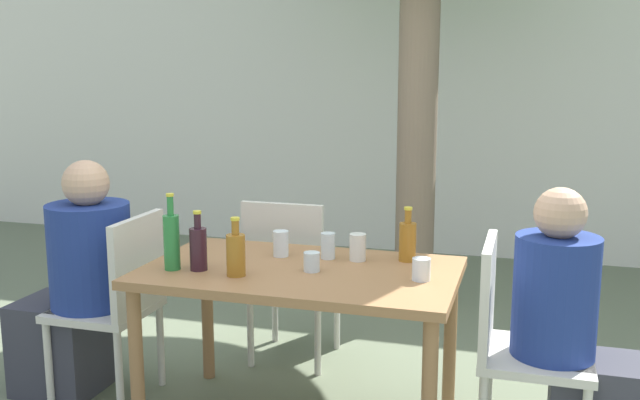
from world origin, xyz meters
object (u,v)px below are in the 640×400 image
(patio_chair_2, at_px, (290,271))
(person_seated_1, at_px, (577,347))
(patio_chair_0, at_px, (119,296))
(patio_chair_1, at_px, (514,337))
(wine_bottle_1, at_px, (198,247))
(person_seated_0, at_px, (77,290))
(drinking_glass_1, at_px, (358,247))
(green_bottle_2, at_px, (172,240))
(drinking_glass_4, at_px, (312,262))
(dining_table_front, at_px, (300,287))
(amber_bottle_0, at_px, (236,253))
(drinking_glass_0, at_px, (328,246))
(drinking_glass_3, at_px, (421,269))
(drinking_glass_2, at_px, (281,244))
(amber_bottle_3, at_px, (408,240))

(patio_chair_2, xyz_separation_m, person_seated_1, (1.43, -0.64, -0.01))
(patio_chair_0, bearing_deg, patio_chair_1, 90.00)
(wine_bottle_1, bearing_deg, person_seated_0, 168.33)
(drinking_glass_1, bearing_deg, green_bottle_2, -153.04)
(drinking_glass_4, bearing_deg, green_bottle_2, -166.05)
(patio_chair_2, height_order, drinking_glass_1, patio_chair_2)
(dining_table_front, relative_size, amber_bottle_0, 5.45)
(person_seated_0, xyz_separation_m, person_seated_1, (2.31, -0.00, -0.02))
(amber_bottle_0, distance_m, drinking_glass_0, 0.48)
(drinking_glass_4, bearing_deg, drinking_glass_1, 57.12)
(patio_chair_1, bearing_deg, dining_table_front, 90.00)
(patio_chair_0, bearing_deg, wine_bottle_1, 73.18)
(drinking_glass_3, bearing_deg, patio_chair_0, 178.92)
(patio_chair_1, distance_m, green_bottle_2, 1.49)
(wine_bottle_1, relative_size, drinking_glass_1, 2.12)
(person_seated_1, bearing_deg, patio_chair_2, 65.95)
(patio_chair_2, relative_size, amber_bottle_0, 3.65)
(drinking_glass_2, height_order, drinking_glass_4, drinking_glass_2)
(patio_chair_1, height_order, drinking_glass_4, patio_chair_1)
(dining_table_front, bearing_deg, amber_bottle_0, -140.27)
(person_seated_1, xyz_separation_m, drinking_glass_0, (-1.09, 0.19, 0.29))
(amber_bottle_0, xyz_separation_m, drinking_glass_1, (0.43, 0.38, -0.04))
(drinking_glass_1, bearing_deg, amber_bottle_3, 14.81)
(wine_bottle_1, relative_size, drinking_glass_0, 2.18)
(patio_chair_2, bearing_deg, patio_chair_1, 151.76)
(drinking_glass_3, height_order, drinking_glass_4, drinking_glass_3)
(dining_table_front, xyz_separation_m, person_seated_1, (1.16, -0.00, -0.14))
(drinking_glass_1, bearing_deg, wine_bottle_1, -150.68)
(drinking_glass_3, bearing_deg, amber_bottle_3, 110.79)
(green_bottle_2, bearing_deg, drinking_glass_2, 42.49)
(patio_chair_1, relative_size, wine_bottle_1, 3.51)
(drinking_glass_3, bearing_deg, drinking_glass_1, 145.33)
(drinking_glass_2, distance_m, drinking_glass_4, 0.29)
(wine_bottle_1, distance_m, drinking_glass_0, 0.59)
(drinking_glass_2, bearing_deg, drinking_glass_0, 6.15)
(person_seated_0, distance_m, drinking_glass_3, 1.70)
(person_seated_0, relative_size, drinking_glass_3, 12.62)
(person_seated_1, bearing_deg, amber_bottle_3, 70.79)
(dining_table_front, height_order, drinking_glass_0, drinking_glass_0)
(green_bottle_2, bearing_deg, wine_bottle_1, 12.30)
(green_bottle_2, height_order, drinking_glass_0, green_bottle_2)
(drinking_glass_2, height_order, drinking_glass_3, drinking_glass_2)
(person_seated_0, xyz_separation_m, drinking_glass_1, (1.36, 0.20, 0.27))
(person_seated_0, bearing_deg, drinking_glass_4, 88.54)
(dining_table_front, relative_size, drinking_glass_3, 14.67)
(patio_chair_0, xyz_separation_m, green_bottle_2, (0.39, -0.18, 0.35))
(amber_bottle_3, bearing_deg, patio_chair_0, -169.26)
(patio_chair_2, distance_m, drinking_glass_2, 0.56)
(dining_table_front, height_order, drinking_glass_2, drinking_glass_2)
(amber_bottle_0, height_order, drinking_glass_2, amber_bottle_0)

